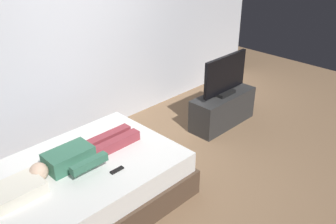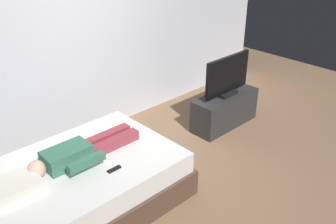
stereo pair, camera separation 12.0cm
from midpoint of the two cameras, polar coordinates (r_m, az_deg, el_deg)
ground_plane at (r=4.59m, az=-1.24°, el=-9.92°), size 10.00×10.00×0.00m
back_wall at (r=5.31m, az=-10.34°, el=11.89°), size 6.40×0.10×2.80m
bed at (r=4.14m, az=-13.40°, el=-10.94°), size 2.05×1.46×0.54m
pillow at (r=3.72m, az=-23.23°, el=-11.10°), size 0.48×0.34×0.12m
person at (r=3.99m, az=-14.11°, el=-6.29°), size 1.26×0.46×0.18m
remote at (r=3.81m, az=-8.76°, el=-8.81°), size 0.15×0.04×0.02m
tv_stand at (r=5.63m, az=7.76°, el=0.43°), size 1.10×0.40×0.50m
tv at (r=5.42m, az=8.11°, el=5.48°), size 0.88×0.20×0.59m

